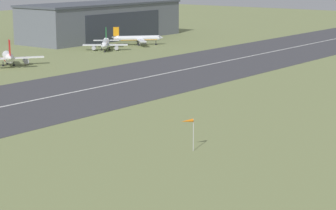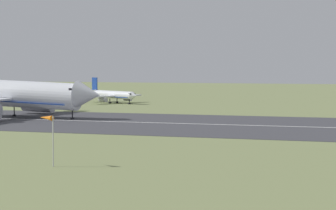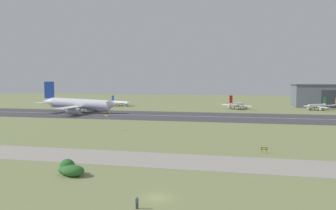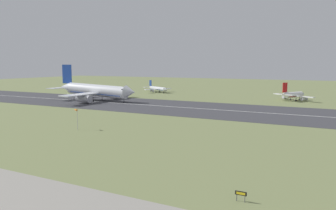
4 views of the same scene
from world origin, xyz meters
name	(u,v)px [view 1 (image 1 of 4)]	position (x,y,z in m)	size (l,w,h in m)	color
ground_plane	(302,118)	(0.00, 60.98, 0.00)	(686.35, 686.35, 0.00)	#7A8451
runway_strip	(99,87)	(0.00, 121.95, 0.03)	(446.35, 46.38, 0.06)	#3D3D42
runway_centreline	(99,87)	(0.00, 121.95, 0.07)	(401.71, 0.70, 0.01)	silver
hangar_building	(103,21)	(91.28, 206.73, 8.26)	(82.13, 27.18, 16.49)	slate
airplane_parked_west	(138,39)	(81.36, 177.11, 2.85)	(19.78, 19.66, 7.79)	silver
airplane_parked_centre	(8,57)	(10.04, 172.83, 2.90)	(20.86, 18.07, 9.39)	white
airplane_parked_far_east	(105,44)	(60.52, 176.28, 2.59)	(18.94, 18.05, 8.35)	silver
windsock_pole	(188,123)	(-36.63, 65.11, 5.30)	(2.43, 1.55, 5.93)	#B7B7BC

